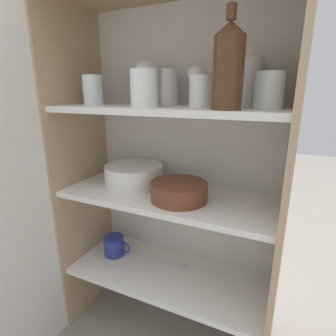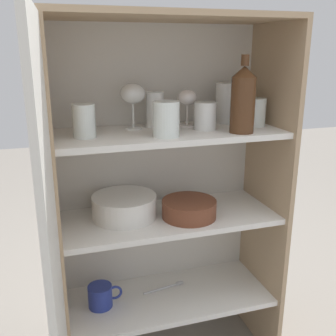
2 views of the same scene
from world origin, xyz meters
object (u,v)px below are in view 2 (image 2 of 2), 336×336
Objects in this scene: wine_bottle at (243,99)px; plate_stack_white at (124,206)px; mixing_bowl_large at (189,208)px; coffee_mug_primary at (101,296)px.

plate_stack_white is at bearing 160.96° from wine_bottle.
mixing_bowl_large is 1.53× the size of coffee_mug_primary.
wine_bottle reaches higher than plate_stack_white.
mixing_bowl_large reaches higher than coffee_mug_primary.
wine_bottle is at bearing -19.04° from plate_stack_white.
plate_stack_white is 1.81× the size of coffee_mug_primary.
plate_stack_white is (-0.37, 0.13, -0.38)m from wine_bottle.
wine_bottle is at bearing -13.06° from coffee_mug_primary.
coffee_mug_primary is (-0.10, -0.02, -0.33)m from plate_stack_white.
mixing_bowl_large is at bearing 158.00° from wine_bottle.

